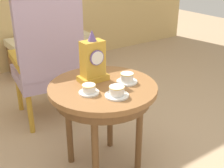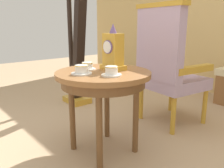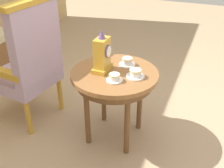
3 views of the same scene
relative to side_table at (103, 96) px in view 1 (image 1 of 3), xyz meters
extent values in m
plane|color=tan|center=(0.01, -0.01, -0.55)|extent=(10.00, 10.00, 0.00)
cylinder|color=brown|center=(0.00, 0.00, 0.06)|extent=(0.69, 0.69, 0.03)
cylinder|color=brown|center=(0.00, 0.00, 0.01)|extent=(0.61, 0.61, 0.07)
cylinder|color=brown|center=(0.17, 0.17, -0.25)|extent=(0.04, 0.04, 0.59)
cylinder|color=brown|center=(-0.17, 0.17, -0.25)|extent=(0.04, 0.04, 0.59)
cylinder|color=brown|center=(-0.17, -0.17, -0.25)|extent=(0.04, 0.04, 0.59)
cylinder|color=brown|center=(0.17, -0.17, -0.25)|extent=(0.04, 0.04, 0.59)
cylinder|color=white|center=(-0.13, -0.05, 0.08)|extent=(0.12, 0.12, 0.01)
cylinder|color=white|center=(-0.13, -0.05, 0.11)|extent=(0.08, 0.08, 0.05)
torus|color=gold|center=(-0.13, -0.05, 0.13)|extent=(0.08, 0.08, 0.00)
cylinder|color=white|center=(-0.02, -0.17, 0.08)|extent=(0.14, 0.14, 0.01)
cylinder|color=white|center=(-0.02, -0.17, 0.11)|extent=(0.09, 0.09, 0.05)
torus|color=gold|center=(-0.02, -0.17, 0.14)|extent=(0.09, 0.09, 0.00)
cylinder|color=white|center=(0.15, -0.05, 0.08)|extent=(0.13, 0.13, 0.01)
cylinder|color=white|center=(0.15, -0.05, 0.11)|extent=(0.08, 0.08, 0.05)
torus|color=gold|center=(0.15, -0.05, 0.14)|extent=(0.09, 0.09, 0.00)
cube|color=gold|center=(-0.01, 0.10, 0.09)|extent=(0.19, 0.11, 0.04)
cube|color=gold|center=(-0.01, 0.10, 0.23)|extent=(0.14, 0.09, 0.23)
cylinder|color=#664C8C|center=(-0.01, 0.05, 0.25)|extent=(0.10, 0.01, 0.10)
cylinder|color=white|center=(-0.01, 0.04, 0.25)|extent=(0.08, 0.00, 0.08)
cone|color=#664C8C|center=(-0.01, 0.10, 0.38)|extent=(0.06, 0.06, 0.07)
cube|color=#B299B7|center=(-0.02, 0.89, -0.15)|extent=(0.58, 0.58, 0.11)
cube|color=#B299B7|center=(-0.04, 0.67, 0.23)|extent=(0.53, 0.15, 0.64)
cube|color=gold|center=(0.21, 0.86, 0.02)|extent=(0.13, 0.47, 0.06)
cube|color=gold|center=(-0.24, 0.92, 0.02)|extent=(0.13, 0.47, 0.06)
cylinder|color=gold|center=(0.23, 1.08, -0.38)|extent=(0.04, 0.04, 0.35)
cylinder|color=gold|center=(-0.21, 1.14, -0.38)|extent=(0.04, 0.04, 0.35)
cylinder|color=gold|center=(0.18, 0.64, -0.38)|extent=(0.04, 0.04, 0.35)
cylinder|color=gold|center=(-0.26, 0.70, -0.38)|extent=(0.04, 0.04, 0.35)
cube|color=beige|center=(0.48, 1.94, -0.15)|extent=(1.01, 0.40, 0.08)
cube|color=brown|center=(0.48, 1.94, -0.37)|extent=(0.97, 0.38, 0.36)
camera|label=1|loc=(-0.92, -1.42, 0.85)|focal=47.47mm
camera|label=2|loc=(1.31, -1.03, 0.40)|focal=37.79mm
camera|label=3|loc=(-1.80, -0.69, 1.09)|focal=44.82mm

